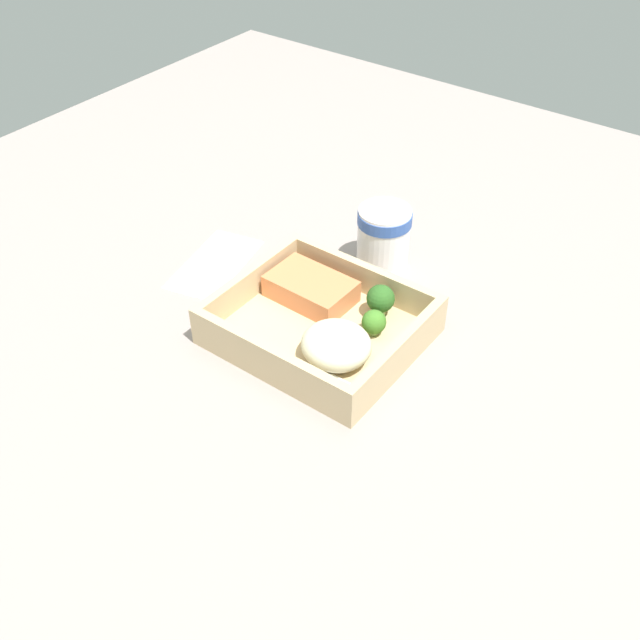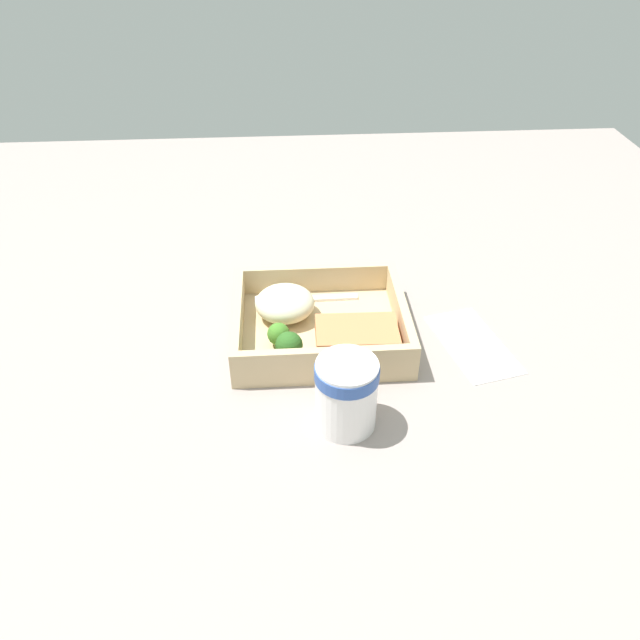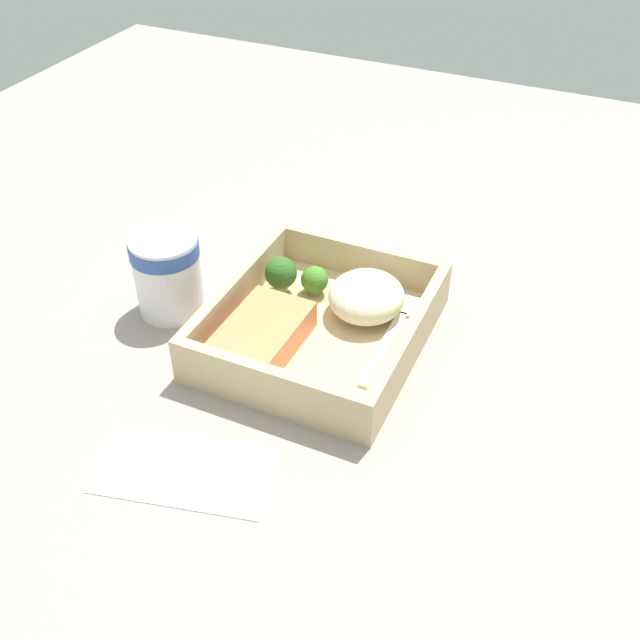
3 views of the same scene
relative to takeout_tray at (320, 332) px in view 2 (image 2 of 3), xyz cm
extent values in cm
cube|color=gray|center=(0.00, 0.00, -1.60)|extent=(160.00, 160.00, 2.00)
cube|color=tan|center=(0.00, 0.00, 0.00)|extent=(24.19, 21.10, 1.20)
cube|color=tan|center=(0.00, -9.95, 2.70)|extent=(24.19, 1.20, 4.19)
cube|color=tan|center=(0.00, 9.95, 2.70)|extent=(24.19, 1.20, 4.19)
cube|color=tan|center=(-11.50, 0.00, 2.70)|extent=(1.20, 18.70, 4.19)
cube|color=tan|center=(11.50, 0.00, 2.70)|extent=(1.20, 18.70, 4.19)
cube|color=#E37F4E|center=(-4.71, 4.34, 2.16)|extent=(11.21, 7.32, 3.12)
ellipsoid|color=beige|center=(4.85, -3.29, 2.88)|extent=(8.57, 8.23, 4.56)
cylinder|color=#759854|center=(5.86, 3.31, 1.12)|extent=(1.18, 1.18, 1.04)
sphere|color=#437D28|center=(5.86, 3.31, 2.49)|extent=(3.10, 3.10, 3.10)
cylinder|color=#7EAD64|center=(4.51, 6.83, 1.44)|extent=(1.38, 1.38, 1.68)
sphere|color=#2D5F21|center=(4.51, 6.83, 3.28)|extent=(3.64, 3.64, 3.64)
cube|color=white|center=(-0.27, -7.21, 0.82)|extent=(12.42, 1.33, 0.44)
cube|color=white|center=(7.63, -7.07, 0.82)|extent=(3.44, 2.26, 0.44)
cylinder|color=white|center=(-1.90, 17.38, 4.06)|extent=(7.27, 7.27, 9.32)
cylinder|color=#3356A8|center=(-1.90, 17.38, 7.48)|extent=(7.49, 7.49, 1.68)
cube|color=white|center=(-21.35, 3.51, -0.48)|extent=(11.26, 17.01, 0.24)
camera|label=1|loc=(42.44, -57.33, 62.42)|focal=42.00mm
camera|label=2|loc=(4.69, 70.25, 54.46)|focal=35.00mm
camera|label=3|loc=(-55.69, -25.17, 51.49)|focal=42.00mm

